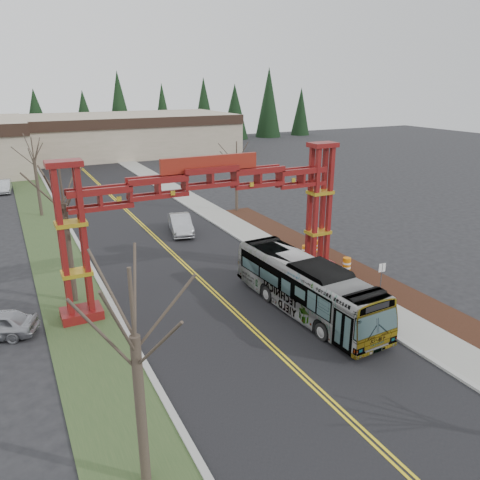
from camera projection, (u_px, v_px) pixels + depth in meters
road at (176, 256)px, 35.62m from camera, size 12.00×110.00×0.02m
lane_line_left at (174, 256)px, 35.56m from camera, size 0.12×100.00×0.01m
lane_line_right at (177, 256)px, 35.66m from camera, size 0.12×100.00×0.01m
curb_right at (247, 243)px, 38.24m from camera, size 0.30×110.00×0.15m
sidewalk_right at (262, 241)px, 38.86m from camera, size 2.60×110.00×0.14m
landscape_strip at (427, 308)px, 27.33m from camera, size 2.60×50.00×0.12m
grass_median at (65, 275)px, 32.17m from camera, size 4.00×110.00×0.08m
curb_left at (93, 269)px, 32.95m from camera, size 0.30×110.00×0.15m
gateway_arch at (211, 200)px, 27.79m from camera, size 18.20×1.60×8.90m
retail_building_east at (125, 134)px, 85.14m from camera, size 38.00×20.30×7.00m
conifer_treeline at (58, 115)px, 90.15m from camera, size 116.10×5.60×13.00m
transit_bus at (306, 287)px, 26.61m from camera, size 3.19×11.42×3.15m
silver_sedan at (181, 224)px, 40.87m from camera, size 2.73×5.19×1.63m
parked_car_far_a at (4, 186)px, 55.94m from camera, size 1.89×4.59×1.48m
bare_tree_median_near at (135, 337)px, 13.82m from camera, size 3.33×3.33×7.71m
bare_tree_median_mid at (63, 204)px, 26.40m from camera, size 3.47×3.47×8.41m
bare_tree_median_far at (34, 159)px, 44.49m from camera, size 2.99×2.99×7.67m
bare_tree_right_far at (237, 162)px, 46.33m from camera, size 3.00×3.00×7.09m
street_sign at (382, 272)px, 28.93m from camera, size 0.46×0.10×2.03m
barrel_south at (347, 265)px, 32.53m from camera, size 0.57×0.57×1.06m
barrel_mid at (305, 251)px, 35.45m from camera, size 0.48×0.48×0.89m
barrel_north at (315, 247)px, 36.21m from camera, size 0.55×0.55×1.02m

